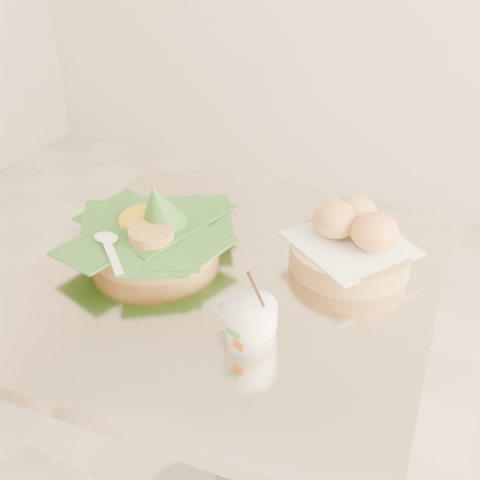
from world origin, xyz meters
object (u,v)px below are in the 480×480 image
at_px(bread_basket, 352,241).
at_px(cafe_table, 230,371).
at_px(coffee_mug, 249,321).
at_px(rice_basket, 153,230).

bearing_deg(bread_basket, cafe_table, -138.83).
relative_size(bread_basket, coffee_mug, 1.84).
bearing_deg(coffee_mug, rice_basket, 151.42).
bearing_deg(cafe_table, coffee_mug, -50.88).
distance_m(cafe_table, coffee_mug, 0.30).
bearing_deg(rice_basket, coffee_mug, -28.58).
xyz_separation_m(rice_basket, coffee_mug, (0.27, -0.15, -0.00)).
relative_size(rice_basket, coffee_mug, 2.22).
xyz_separation_m(cafe_table, bread_basket, (0.17, 0.15, 0.27)).
relative_size(cafe_table, rice_basket, 2.47).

